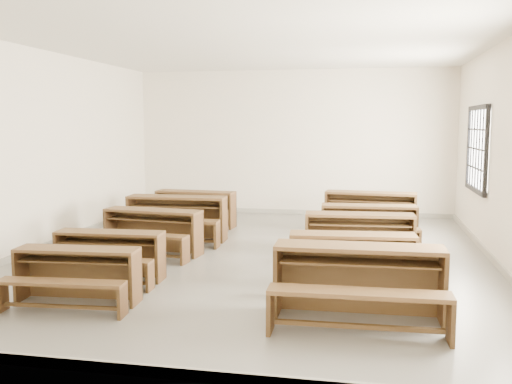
% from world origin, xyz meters
% --- Properties ---
extents(room, '(8.50, 8.50, 3.20)m').
position_xyz_m(room, '(0.09, 0.00, 2.14)').
color(room, slate).
rests_on(room, ground).
extents(desk_set_0, '(1.44, 0.82, 0.63)m').
position_xyz_m(desk_set_0, '(-1.56, -2.60, 0.37)').
color(desk_set_0, brown).
rests_on(desk_set_0, ground).
extents(desk_set_1, '(1.44, 0.80, 0.63)m').
position_xyz_m(desk_set_1, '(-1.63, -1.63, 0.37)').
color(desk_set_1, brown).
rests_on(desk_set_1, ground).
extents(desk_set_2, '(1.63, 0.97, 0.70)m').
position_xyz_m(desk_set_2, '(-1.63, -0.12, 0.41)').
color(desk_set_2, brown).
rests_on(desk_set_2, ground).
extents(desk_set_3, '(1.74, 0.95, 0.77)m').
position_xyz_m(desk_set_3, '(-1.60, 0.95, 0.45)').
color(desk_set_3, brown).
rests_on(desk_set_3, ground).
extents(desk_set_4, '(1.62, 0.92, 0.71)m').
position_xyz_m(desk_set_4, '(-1.67, 2.26, 0.41)').
color(desk_set_4, brown).
rests_on(desk_set_4, ground).
extents(desk_set_5, '(1.75, 0.94, 0.78)m').
position_xyz_m(desk_set_5, '(1.58, -2.57, 0.45)').
color(desk_set_5, brown).
rests_on(desk_set_5, ground).
extents(desk_set_6, '(1.60, 0.93, 0.69)m').
position_xyz_m(desk_set_6, '(1.49, -1.47, 0.40)').
color(desk_set_6, brown).
rests_on(desk_set_6, ground).
extents(desk_set_7, '(1.63, 0.92, 0.71)m').
position_xyz_m(desk_set_7, '(1.55, -0.01, 0.41)').
color(desk_set_7, brown).
rests_on(desk_set_7, ground).
extents(desk_set_8, '(1.58, 0.87, 0.70)m').
position_xyz_m(desk_set_8, '(1.69, 1.03, 0.41)').
color(desk_set_8, brown).
rests_on(desk_set_8, ground).
extents(desk_set_9, '(1.74, 1.00, 0.75)m').
position_xyz_m(desk_set_9, '(1.71, 2.36, 0.44)').
color(desk_set_9, brown).
rests_on(desk_set_9, ground).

